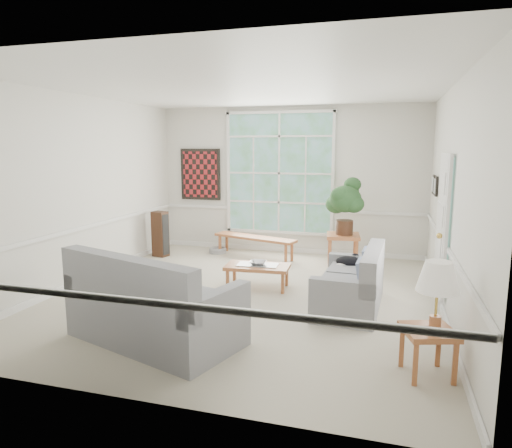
{
  "coord_description": "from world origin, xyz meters",
  "views": [
    {
      "loc": [
        1.96,
        -6.23,
        2.17
      ],
      "look_at": [
        0.1,
        0.2,
        1.05
      ],
      "focal_mm": 32.0,
      "sensor_mm": 36.0,
      "label": 1
    }
  ],
  "objects": [
    {
      "name": "entry_door",
      "position": [
        2.71,
        0.6,
        1.05
      ],
      "size": [
        0.08,
        0.9,
        2.1
      ],
      "primitive_type": "cube",
      "color": "white",
      "rests_on": "floor"
    },
    {
      "name": "wall_right",
      "position": [
        2.75,
        0.0,
        1.5
      ],
      "size": [
        0.02,
        6.0,
        3.0
      ],
      "primitive_type": "cube",
      "color": "silver",
      "rests_on": "ground"
    },
    {
      "name": "wall_frame_far",
      "position": [
        2.71,
        2.15,
        1.55
      ],
      "size": [
        0.04,
        0.26,
        0.32
      ],
      "primitive_type": "cube",
      "color": "black",
      "rests_on": "wall_right"
    },
    {
      "name": "window_back",
      "position": [
        -0.2,
        2.96,
        1.65
      ],
      "size": [
        2.3,
        0.08,
        2.4
      ],
      "primitive_type": "cube",
      "color": "white",
      "rests_on": "wall_back"
    },
    {
      "name": "floor_speaker",
      "position": [
        -2.4,
        1.9,
        0.46
      ],
      "size": [
        0.33,
        0.28,
        0.91
      ],
      "primitive_type": "cube",
      "rotation": [
        0.0,
        0.0,
        -0.24
      ],
      "color": "#371F12",
      "rests_on": "floor"
    },
    {
      "name": "wall_back",
      "position": [
        0.0,
        3.0,
        1.5
      ],
      "size": [
        5.5,
        0.02,
        3.0
      ],
      "primitive_type": "cube",
      "color": "silver",
      "rests_on": "ground"
    },
    {
      "name": "table_lamp",
      "position": [
        2.44,
        -1.87,
        0.81
      ],
      "size": [
        0.55,
        0.55,
        0.67
      ],
      "primitive_type": null,
      "rotation": [
        0.0,
        0.0,
        0.71
      ],
      "color": "white",
      "rests_on": "side_table"
    },
    {
      "name": "loveseat_right",
      "position": [
        1.52,
        -0.11,
        0.42
      ],
      "size": [
        0.88,
        1.59,
        0.84
      ],
      "primitive_type": "cube",
      "rotation": [
        0.0,
        0.0,
        -0.05
      ],
      "color": "gray",
      "rests_on": "floor"
    },
    {
      "name": "loveseat_front",
      "position": [
        -0.51,
        -1.79,
        0.52
      ],
      "size": [
        2.16,
        1.56,
        1.05
      ],
      "primitive_type": "cube",
      "rotation": [
        0.0,
        0.0,
        -0.32
      ],
      "color": "gray",
      "rests_on": "floor"
    },
    {
      "name": "wall_front",
      "position": [
        0.0,
        -3.0,
        1.5
      ],
      "size": [
        5.5,
        0.02,
        3.0
      ],
      "primitive_type": "cube",
      "color": "silver",
      "rests_on": "ground"
    },
    {
      "name": "wall_left",
      "position": [
        -2.75,
        0.0,
        1.5
      ],
      "size": [
        0.02,
        6.0,
        3.0
      ],
      "primitive_type": "cube",
      "color": "silver",
      "rests_on": "ground"
    },
    {
      "name": "wall_frame_near",
      "position": [
        2.71,
        1.75,
        1.55
      ],
      "size": [
        0.04,
        0.26,
        0.32
      ],
      "primitive_type": "cube",
      "color": "black",
      "rests_on": "wall_right"
    },
    {
      "name": "wall_art",
      "position": [
        -1.95,
        2.95,
        1.6
      ],
      "size": [
        0.9,
        0.06,
        1.1
      ],
      "primitive_type": "cube",
      "color": "#581618",
      "rests_on": "wall_back"
    },
    {
      "name": "end_table",
      "position": [
        1.21,
        2.16,
        0.3
      ],
      "size": [
        0.67,
        0.67,
        0.59
      ],
      "primitive_type": "cube",
      "rotation": [
        0.0,
        0.0,
        0.13
      ],
      "color": "#A45C32",
      "rests_on": "floor"
    },
    {
      "name": "cat",
      "position": [
        1.45,
        0.44,
        0.52
      ],
      "size": [
        0.45,
        0.39,
        0.18
      ],
      "primitive_type": "ellipsoid",
      "rotation": [
        0.0,
        0.0,
        0.37
      ],
      "color": "black",
      "rests_on": "loveseat_right"
    },
    {
      "name": "side_table",
      "position": [
        2.4,
        -1.82,
        0.24
      ],
      "size": [
        0.58,
        0.58,
        0.47
      ],
      "primitive_type": "cube",
      "rotation": [
        0.0,
        0.0,
        0.3
      ],
      "color": "#A45C32",
      "rests_on": "floor"
    },
    {
      "name": "ceiling",
      "position": [
        0.0,
        0.0,
        3.0
      ],
      "size": [
        5.5,
        6.0,
        0.02
      ],
      "primitive_type": "cube",
      "color": "white",
      "rests_on": "ground"
    },
    {
      "name": "pewter_bowl",
      "position": [
        0.07,
        0.4,
        0.41
      ],
      "size": [
        0.32,
        0.32,
        0.08
      ],
      "primitive_type": "imported",
      "rotation": [
        0.0,
        0.0,
        0.04
      ],
      "color": "#97979D",
      "rests_on": "coffee_table"
    },
    {
      "name": "coffee_table",
      "position": [
        0.07,
        0.4,
        0.18
      ],
      "size": [
        1.02,
        0.6,
        0.37
      ],
      "primitive_type": "cube",
      "rotation": [
        0.0,
        0.0,
        0.07
      ],
      "color": "#A45C32",
      "rests_on": "floor"
    },
    {
      "name": "floor",
      "position": [
        0.0,
        0.0,
        -0.01
      ],
      "size": [
        5.5,
        6.0,
        0.01
      ],
      "primitive_type": "cube",
      "color": "#B1AA96",
      "rests_on": "ground"
    },
    {
      "name": "pet_bed",
      "position": [
        -1.39,
        2.49,
        0.06
      ],
      "size": [
        0.4,
        0.4,
        0.11
      ],
      "primitive_type": "cylinder",
      "rotation": [
        0.0,
        0.0,
        -0.08
      ],
      "color": "gray",
      "rests_on": "floor"
    },
    {
      "name": "door_sidelight",
      "position": [
        2.71,
        -0.03,
        1.15
      ],
      "size": [
        0.08,
        0.26,
        1.9
      ],
      "primitive_type": "cube",
      "color": "white",
      "rests_on": "wall_right"
    },
    {
      "name": "window_bench",
      "position": [
        -0.55,
        2.36,
        0.21
      ],
      "size": [
        1.8,
        0.86,
        0.41
      ],
      "primitive_type": "cube",
      "rotation": [
        0.0,
        0.0,
        -0.3
      ],
      "color": "#A45C32",
      "rests_on": "floor"
    },
    {
      "name": "houseplant",
      "position": [
        1.23,
        2.14,
        1.13
      ],
      "size": [
        0.76,
        0.76,
        1.07
      ],
      "primitive_type": null,
      "rotation": [
        0.0,
        0.0,
        0.25
      ],
      "color": "#234823",
      "rests_on": "end_table"
    }
  ]
}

